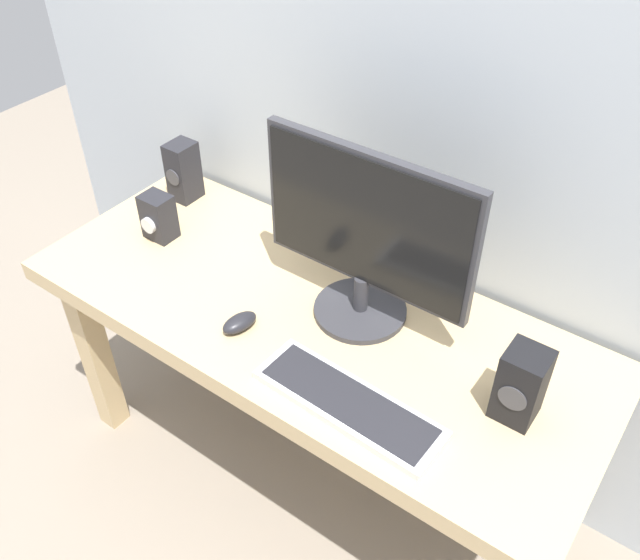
# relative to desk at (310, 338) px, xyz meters

# --- Properties ---
(ground_plane) EXTENTS (6.00, 6.00, 0.00)m
(ground_plane) POSITION_rel_desk_xyz_m (0.00, 0.00, -0.61)
(ground_plane) COLOR gray
(desk) EXTENTS (1.53, 0.62, 0.71)m
(desk) POSITION_rel_desk_xyz_m (0.00, 0.00, 0.00)
(desk) COLOR tan
(desk) RESTS_ON ground_plane
(monitor) EXTENTS (0.55, 0.23, 0.45)m
(monitor) POSITION_rel_desk_xyz_m (0.11, 0.08, 0.33)
(monitor) COLOR #333338
(monitor) RESTS_ON desk
(keyboard_primary) EXTENTS (0.45, 0.15, 0.02)m
(keyboard_primary) POSITION_rel_desk_xyz_m (0.25, -0.20, 0.11)
(keyboard_primary) COLOR silver
(keyboard_primary) RESTS_ON desk
(mouse) EXTENTS (0.07, 0.10, 0.04)m
(mouse) POSITION_rel_desk_xyz_m (-0.10, -0.15, 0.11)
(mouse) COLOR #232328
(mouse) RESTS_ON desk
(speaker_right) EXTENTS (0.09, 0.09, 0.18)m
(speaker_right) POSITION_rel_desk_xyz_m (0.55, 0.00, 0.19)
(speaker_right) COLOR black
(speaker_right) RESTS_ON desk
(speaker_left) EXTENTS (0.07, 0.09, 0.19)m
(speaker_left) POSITION_rel_desk_xyz_m (-0.62, 0.20, 0.19)
(speaker_left) COLOR #232328
(speaker_left) RESTS_ON desk
(audio_controller) EXTENTS (0.09, 0.08, 0.14)m
(audio_controller) POSITION_rel_desk_xyz_m (-0.54, 0.00, 0.16)
(audio_controller) COLOR #232328
(audio_controller) RESTS_ON desk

